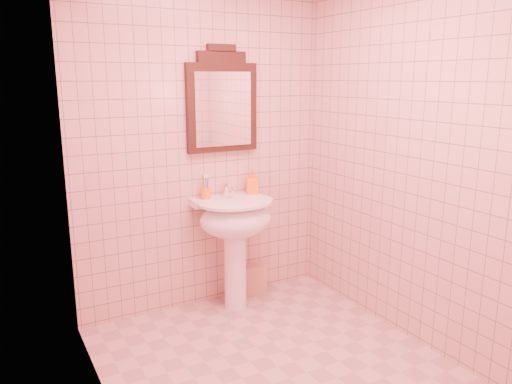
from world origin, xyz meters
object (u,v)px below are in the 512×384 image
soap_dispenser (252,182)px  towel (253,279)px  toothbrush_cup (206,193)px  mirror (222,103)px  pedestal_sink (235,226)px

soap_dispenser → towel: bearing=70.0°
toothbrush_cup → mirror: bearing=16.0°
toothbrush_cup → soap_dispenser: 0.39m
mirror → towel: size_ratio=3.22×
pedestal_sink → mirror: size_ratio=1.09×
pedestal_sink → toothbrush_cup: 0.34m
toothbrush_cup → soap_dispenser: (0.39, -0.02, 0.05)m
pedestal_sink → towel: size_ratio=3.52×
mirror → towel: 1.47m
mirror → toothbrush_cup: mirror is taller
toothbrush_cup → towel: size_ratio=0.68×
mirror → toothbrush_cup: 0.69m
toothbrush_cup → towel: toothbrush_cup is taller
soap_dispenser → towel: 0.84m
mirror → towel: mirror is taller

